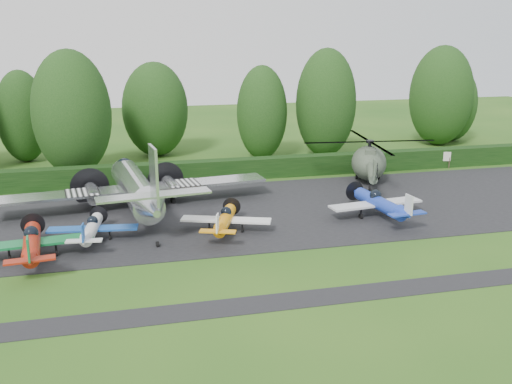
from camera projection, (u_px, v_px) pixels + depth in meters
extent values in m
plane|color=#224E16|center=(227.00, 263.00, 36.28)|extent=(160.00, 160.00, 0.00)
cube|color=black|center=(204.00, 216.00, 45.63)|extent=(70.00, 18.00, 0.01)
cube|color=black|center=(248.00, 306.00, 30.67)|extent=(70.00, 2.00, 0.00)
cube|color=black|center=(187.00, 182.00, 55.93)|extent=(90.00, 1.60, 2.00)
cylinder|color=silver|center=(136.00, 188.00, 46.21)|extent=(2.36, 12.33, 2.36)
cone|color=silver|center=(133.00, 169.00, 52.67)|extent=(2.36, 1.54, 2.36)
cone|color=silver|center=(139.00, 209.00, 39.15)|extent=(2.36, 3.08, 2.36)
sphere|color=black|center=(133.00, 166.00, 51.61)|extent=(1.54, 1.54, 1.54)
cube|color=silver|center=(135.00, 189.00, 47.26)|extent=(22.61, 2.47, 0.23)
cube|color=white|center=(84.00, 190.00, 46.30)|extent=(2.67, 2.57, 0.05)
cube|color=white|center=(185.00, 184.00, 48.15)|extent=(2.67, 2.57, 0.05)
cylinder|color=silver|center=(95.00, 192.00, 47.16)|extent=(1.13, 3.29, 1.13)
cylinder|color=silver|center=(174.00, 187.00, 48.64)|extent=(1.13, 3.29, 1.13)
cylinder|color=black|center=(96.00, 185.00, 49.33)|extent=(3.29, 0.03, 3.29)
cylinder|color=black|center=(172.00, 181.00, 50.81)|extent=(3.29, 0.03, 3.29)
cube|color=silver|center=(139.00, 196.00, 38.07)|extent=(7.71, 1.44, 0.14)
cube|color=silver|center=(138.00, 177.00, 37.39)|extent=(0.18, 2.26, 3.91)
cylinder|color=black|center=(96.00, 207.00, 47.09)|extent=(0.26, 0.92, 0.92)
cylinder|color=black|center=(175.00, 201.00, 48.57)|extent=(0.26, 0.92, 0.92)
cylinder|color=black|center=(142.00, 246.00, 38.62)|extent=(0.18, 0.45, 0.45)
cylinder|color=#9D1F0E|center=(32.00, 243.00, 36.33)|extent=(1.05, 6.01, 1.05)
sphere|color=black|center=(32.00, 233.00, 36.81)|extent=(0.92, 0.92, 0.92)
cube|color=#106B33|center=(33.00, 243.00, 36.89)|extent=(7.65, 1.42, 0.15)
cube|color=#9D1F0E|center=(23.00, 261.00, 32.89)|extent=(2.84, 0.76, 0.11)
cube|color=#106B33|center=(21.00, 250.00, 32.59)|extent=(0.11, 0.87, 1.42)
cylinder|color=black|center=(39.00, 224.00, 39.96)|extent=(1.64, 0.02, 1.64)
cylinder|color=black|center=(11.00, 258.00, 36.59)|extent=(0.15, 0.48, 0.48)
cylinder|color=black|center=(57.00, 254.00, 37.23)|extent=(0.15, 0.48, 0.48)
cylinder|color=black|center=(39.00, 243.00, 39.27)|extent=(0.13, 0.44, 0.44)
cylinder|color=silver|center=(92.00, 229.00, 39.66)|extent=(0.85, 4.89, 0.85)
sphere|color=black|center=(92.00, 221.00, 40.04)|extent=(0.75, 0.75, 0.75)
cube|color=#1C51AC|center=(92.00, 229.00, 40.11)|extent=(6.22, 1.16, 0.12)
cube|color=silver|center=(90.00, 240.00, 36.85)|extent=(2.31, 0.62, 0.09)
cube|color=#1C51AC|center=(89.00, 232.00, 36.61)|extent=(0.09, 0.71, 1.16)
cylinder|color=black|center=(93.00, 215.00, 42.61)|extent=(1.33, 0.02, 1.33)
cylinder|color=black|center=(76.00, 240.00, 39.87)|extent=(0.12, 0.39, 0.39)
cylinder|color=black|center=(110.00, 237.00, 40.39)|extent=(0.12, 0.39, 0.39)
cylinder|color=black|center=(94.00, 229.00, 42.04)|extent=(0.11, 0.36, 0.36)
cylinder|color=orange|center=(225.00, 220.00, 41.33)|extent=(0.91, 5.19, 0.91)
sphere|color=black|center=(223.00, 212.00, 41.74)|extent=(0.79, 0.79, 0.79)
cube|color=white|center=(224.00, 220.00, 41.81)|extent=(6.61, 1.23, 0.13)
cube|color=orange|center=(233.00, 231.00, 38.35)|extent=(2.45, 0.66, 0.09)
cube|color=white|center=(234.00, 223.00, 38.10)|extent=(0.09, 0.75, 1.23)
cylinder|color=black|center=(217.00, 207.00, 44.46)|extent=(1.42, 0.02, 1.42)
cylinder|color=black|center=(208.00, 231.00, 41.56)|extent=(0.13, 0.42, 0.42)
cylinder|color=black|center=(241.00, 229.00, 42.11)|extent=(0.13, 0.42, 0.42)
cylinder|color=black|center=(219.00, 221.00, 43.87)|extent=(0.11, 0.38, 0.38)
cylinder|color=#1C38AA|center=(380.00, 204.00, 44.63)|extent=(1.06, 6.09, 1.06)
sphere|color=black|center=(376.00, 195.00, 45.12)|extent=(0.93, 0.93, 0.93)
cube|color=silver|center=(376.00, 204.00, 45.19)|extent=(7.76, 1.44, 0.16)
cube|color=#1C38AA|center=(402.00, 214.00, 41.13)|extent=(2.88, 0.78, 0.11)
cube|color=silver|center=(403.00, 205.00, 40.83)|extent=(0.11, 0.89, 1.44)
cylinder|color=black|center=(359.00, 190.00, 48.31)|extent=(1.66, 0.02, 1.66)
cylinder|color=black|center=(360.00, 216.00, 44.89)|extent=(0.16, 0.49, 0.49)
cylinder|color=black|center=(394.00, 213.00, 45.54)|extent=(0.16, 0.49, 0.49)
cylinder|color=black|center=(364.00, 206.00, 47.61)|extent=(0.13, 0.44, 0.44)
ellipsoid|color=#394435|center=(369.00, 163.00, 55.29)|extent=(3.34, 6.12, 3.20)
cylinder|color=#394435|center=(392.00, 171.00, 50.70)|extent=(0.75, 6.42, 0.75)
cube|color=#394435|center=(411.00, 169.00, 47.34)|extent=(0.13, 0.96, 1.71)
cylinder|color=black|center=(370.00, 147.00, 54.85)|extent=(0.32, 0.32, 0.86)
cylinder|color=black|center=(370.00, 142.00, 54.72)|extent=(0.75, 0.75, 0.27)
cylinder|color=black|center=(370.00, 142.00, 54.72)|extent=(12.83, 12.83, 0.06)
cube|color=#394435|center=(373.00, 152.00, 54.15)|extent=(0.96, 2.14, 0.75)
ellipsoid|color=black|center=(362.00, 158.00, 56.86)|extent=(2.03, 2.03, 1.83)
cylinder|color=black|center=(354.00, 177.00, 56.28)|extent=(0.19, 0.60, 0.60)
cylinder|color=black|center=(374.00, 176.00, 56.77)|extent=(0.19, 0.60, 0.60)
cylinder|color=black|center=(383.00, 188.00, 52.54)|extent=(0.17, 0.51, 0.51)
cylinder|color=#3F3326|center=(423.00, 163.00, 60.94)|extent=(0.12, 0.12, 1.19)
cylinder|color=#3F3326|center=(448.00, 162.00, 61.61)|extent=(0.12, 0.12, 1.19)
cube|color=beige|center=(436.00, 156.00, 61.09)|extent=(3.18, 0.08, 0.99)
cylinder|color=black|center=(451.00, 129.00, 76.41)|extent=(0.70, 0.70, 3.21)
ellipsoid|color=#153510|center=(454.00, 104.00, 75.51)|extent=(6.06, 6.06, 9.82)
cylinder|color=black|center=(262.00, 144.00, 65.49)|extent=(0.70, 0.70, 3.48)
ellipsoid|color=#153510|center=(262.00, 113.00, 64.52)|extent=(5.72, 5.72, 10.65)
cylinder|color=black|center=(26.00, 147.00, 64.11)|extent=(0.70, 0.70, 3.35)
ellipsoid|color=#153510|center=(22.00, 116.00, 63.17)|extent=(5.56, 5.56, 10.23)
cylinder|color=black|center=(75.00, 155.00, 57.92)|extent=(0.70, 0.70, 4.14)
ellipsoid|color=#153510|center=(72.00, 114.00, 56.77)|extent=(7.78, 7.78, 12.65)
cylinder|color=black|center=(325.00, 139.00, 66.68)|extent=(0.70, 0.70, 4.08)
ellipsoid|color=#153510|center=(326.00, 103.00, 65.53)|extent=(6.93, 6.93, 12.48)
cylinder|color=black|center=(157.00, 141.00, 67.11)|extent=(0.70, 0.70, 3.58)
ellipsoid|color=#153510|center=(155.00, 110.00, 66.11)|extent=(7.60, 7.60, 10.93)
cylinder|color=black|center=(438.00, 129.00, 73.55)|extent=(0.70, 0.70, 4.13)
ellipsoid|color=#153510|center=(441.00, 96.00, 72.40)|extent=(7.89, 7.89, 12.61)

